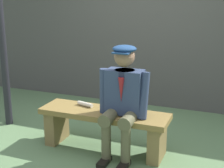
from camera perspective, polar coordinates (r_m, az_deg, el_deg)
The scene contains 5 objects.
ground_plane at distance 4.19m, azimuth -1.35°, elevation -11.10°, with size 30.00×30.00×0.00m, color #54734A.
bench at distance 4.05m, azimuth -1.38°, elevation -6.79°, with size 1.58×0.45×0.50m.
seated_man at distance 3.77m, azimuth 1.84°, elevation -2.11°, with size 0.60×0.58×1.32m.
rolled_magazine at distance 4.17m, azimuth -4.64°, elevation -3.48°, with size 0.05×0.05×0.22m, color beige.
stadium_wall at distance 5.64m, azimuth 6.33°, elevation 7.18°, with size 12.00×0.24×2.14m, color #464541.
Camera 1 is at (-1.47, 3.45, 1.88)m, focal length 53.13 mm.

